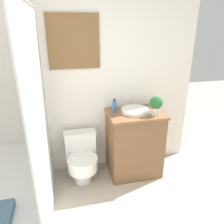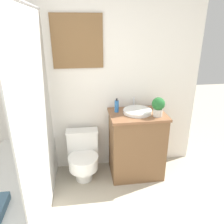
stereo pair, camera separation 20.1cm
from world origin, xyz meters
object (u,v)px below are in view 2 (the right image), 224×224
soap_bottle (117,106)px  potted_plant (158,106)px  sink (137,111)px  toilet (83,155)px

soap_bottle → potted_plant: 0.49m
sink → toilet: bearing=-179.6°
toilet → sink: bearing=0.4°
soap_bottle → potted_plant: (0.45, -0.19, 0.05)m
sink → potted_plant: 0.26m
sink → potted_plant: size_ratio=1.68×
potted_plant → toilet: bearing=171.8°
sink → potted_plant: bearing=-32.4°
sink → potted_plant: (0.21, -0.13, 0.10)m
sink → soap_bottle: (-0.24, 0.06, 0.05)m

